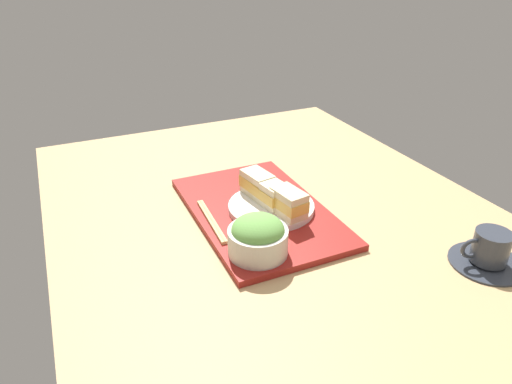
# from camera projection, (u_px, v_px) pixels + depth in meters

# --- Properties ---
(ground_plane) EXTENTS (1.40, 1.00, 0.03)m
(ground_plane) POSITION_uv_depth(u_px,v_px,m) (284.00, 228.00, 1.06)
(ground_plane) COLOR tan
(serving_tray) EXTENTS (0.46, 0.29, 0.02)m
(serving_tray) POSITION_uv_depth(u_px,v_px,m) (259.00, 211.00, 1.08)
(serving_tray) COLOR maroon
(serving_tray) RESTS_ON ground_plane
(sandwich_plate) EXTENTS (0.20, 0.20, 0.01)m
(sandwich_plate) POSITION_uv_depth(u_px,v_px,m) (271.00, 207.00, 1.07)
(sandwich_plate) COLOR silver
(sandwich_plate) RESTS_ON serving_tray
(sandwich_near) EXTENTS (0.09, 0.06, 0.06)m
(sandwich_near) POSITION_uv_depth(u_px,v_px,m) (257.00, 184.00, 1.09)
(sandwich_near) COLOR beige
(sandwich_near) RESTS_ON sandwich_plate
(sandwich_middle) EXTENTS (0.09, 0.07, 0.05)m
(sandwich_middle) POSITION_uv_depth(u_px,v_px,m) (271.00, 194.00, 1.05)
(sandwich_middle) COLOR beige
(sandwich_middle) RESTS_ON sandwich_plate
(sandwich_far) EXTENTS (0.09, 0.06, 0.06)m
(sandwich_far) POSITION_uv_depth(u_px,v_px,m) (287.00, 203.00, 1.01)
(sandwich_far) COLOR beige
(sandwich_far) RESTS_ON sandwich_plate
(salad_bowl) EXTENTS (0.12, 0.12, 0.08)m
(salad_bowl) POSITION_uv_depth(u_px,v_px,m) (258.00, 236.00, 0.90)
(salad_bowl) COLOR beige
(salad_bowl) RESTS_ON serving_tray
(chopsticks_pair) EXTENTS (0.19, 0.02, 0.01)m
(chopsticks_pair) POSITION_uv_depth(u_px,v_px,m) (211.00, 221.00, 1.02)
(chopsticks_pair) COLOR tan
(chopsticks_pair) RESTS_ON serving_tray
(coffee_cup) EXTENTS (0.14, 0.14, 0.07)m
(coffee_cup) POSITION_uv_depth(u_px,v_px,m) (489.00, 252.00, 0.90)
(coffee_cup) COLOR #333842
(coffee_cup) RESTS_ON ground_plane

